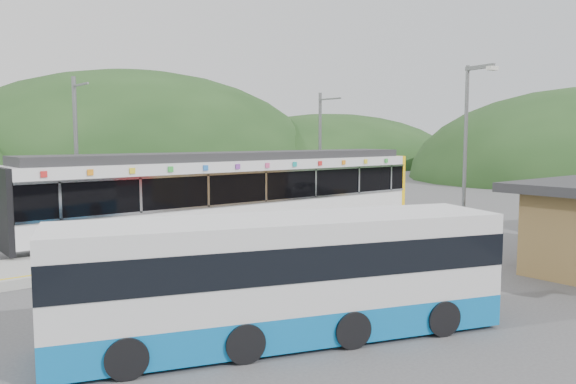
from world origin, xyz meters
TOP-DOWN VIEW (x-y plane):
  - ground at (0.00, 0.00)m, footprint 120.00×120.00m
  - hills at (6.19, 5.29)m, footprint 146.00×149.00m
  - platform at (0.00, 3.30)m, footprint 26.00×3.20m
  - yellow_line at (0.00, 2.00)m, footprint 26.00×0.10m
  - train at (-0.44, 6.00)m, footprint 20.44×3.01m
  - catenary_mast_west at (-7.00, 8.56)m, footprint 0.18×1.80m
  - catenary_mast_east at (7.00, 8.56)m, footprint 0.18×1.80m
  - bus at (-7.45, -6.25)m, footprint 10.11×5.43m
  - lamp_post at (1.18, -5.13)m, footprint 0.38×1.20m

SIDE VIEW (x-z plane):
  - ground at x=0.00m, z-range 0.00..0.00m
  - hills at x=6.19m, z-range -13.00..13.00m
  - platform at x=0.00m, z-range 0.00..0.30m
  - yellow_line at x=0.00m, z-range 0.30..0.31m
  - bus at x=-7.45m, z-range -0.05..2.65m
  - train at x=-0.44m, z-range 0.19..3.93m
  - catenary_mast_west at x=-7.00m, z-range 0.15..7.15m
  - catenary_mast_east at x=7.00m, z-range 0.15..7.15m
  - lamp_post at x=1.18m, z-range 0.64..7.41m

